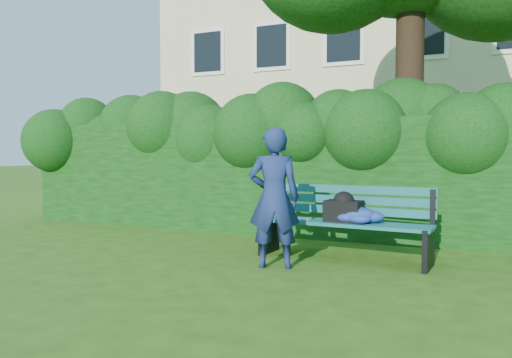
% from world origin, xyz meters
% --- Properties ---
extents(ground, '(80.00, 80.00, 0.00)m').
position_xyz_m(ground, '(0.00, 0.00, 0.00)').
color(ground, '#2F4E14').
rests_on(ground, ground).
extents(apartment_building, '(16.00, 8.08, 12.00)m').
position_xyz_m(apartment_building, '(-0.00, 13.99, 6.00)').
color(apartment_building, '#CBB688').
rests_on(apartment_building, ground).
extents(hedge, '(10.00, 1.00, 1.80)m').
position_xyz_m(hedge, '(0.00, 2.20, 0.90)').
color(hedge, black).
rests_on(hedge, ground).
extents(park_bench, '(2.11, 0.71, 0.89)m').
position_xyz_m(park_bench, '(1.24, 0.51, 0.51)').
color(park_bench, '#0D4143').
rests_on(park_bench, ground).
extents(man_reading, '(0.67, 0.55, 1.58)m').
position_xyz_m(man_reading, '(0.58, -0.21, 0.79)').
color(man_reading, navy).
rests_on(man_reading, ground).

